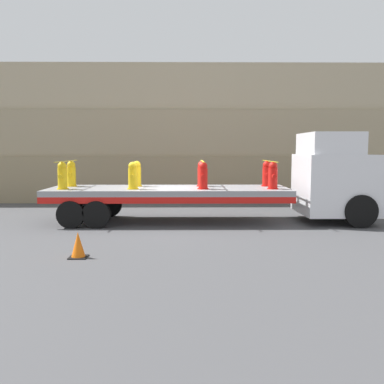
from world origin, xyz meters
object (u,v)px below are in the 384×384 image
truck_cab (337,177)px  fire_hydrant_red_far_2 (202,174)px  fire_hydrant_red_near_3 (273,176)px  fire_hydrant_yellow_far_0 (71,174)px  fire_hydrant_yellow_near_1 (133,176)px  traffic_cone (78,245)px  flatbed_trailer (155,194)px  fire_hydrant_yellow_near_0 (62,176)px  fire_hydrant_red_far_3 (267,174)px  fire_hydrant_red_near_2 (203,176)px  fire_hydrant_yellow_far_1 (137,174)px

truck_cab → fire_hydrant_red_far_2: size_ratio=3.39×
truck_cab → fire_hydrant_red_near_3: bearing=-166.7°
fire_hydrant_red_far_2 → fire_hydrant_yellow_far_0: bearing=180.0°
fire_hydrant_yellow_near_1 → traffic_cone: 4.55m
truck_cab → fire_hydrant_yellow_far_0: bearing=176.6°
flatbed_trailer → truck_cab: bearing=0.0°
fire_hydrant_yellow_near_1 → traffic_cone: (-0.71, -4.30, -1.31)m
fire_hydrant_yellow_near_0 → flatbed_trailer: bearing=10.5°
fire_hydrant_yellow_far_0 → fire_hydrant_red_far_3: bearing=0.0°
flatbed_trailer → fire_hydrant_red_far_2: bearing=18.6°
flatbed_trailer → fire_hydrant_yellow_near_1: 1.08m
fire_hydrant_red_near_3 → fire_hydrant_red_near_2: bearing=180.0°
fire_hydrant_red_near_2 → traffic_cone: bearing=-124.9°
fire_hydrant_yellow_near_1 → fire_hydrant_red_far_2: size_ratio=1.00×
truck_cab → flatbed_trailer: 6.21m
fire_hydrant_yellow_far_1 → traffic_cone: size_ratio=1.51×
truck_cab → fire_hydrant_red_far_2: truck_cab is taller
fire_hydrant_red_far_2 → traffic_cone: size_ratio=1.51×
fire_hydrant_yellow_near_1 → fire_hydrant_red_far_2: (2.28, 1.09, 0.00)m
flatbed_trailer → fire_hydrant_yellow_far_1: (-0.66, 0.54, 0.65)m
fire_hydrant_red_near_2 → fire_hydrant_red_far_3: size_ratio=1.00×
flatbed_trailer → fire_hydrant_red_far_3: size_ratio=9.05×
truck_cab → fire_hydrant_yellow_near_0: 9.14m
fire_hydrant_yellow_far_0 → fire_hydrant_red_near_2: same height
flatbed_trailer → traffic_cone: size_ratio=13.65×
fire_hydrant_yellow_far_0 → fire_hydrant_yellow_far_1: (2.28, 0.00, 0.00)m
fire_hydrant_yellow_far_0 → fire_hydrant_red_far_2: same height
fire_hydrant_red_near_2 → fire_hydrant_red_far_2: (0.00, 1.09, 0.00)m
truck_cab → flatbed_trailer: (-6.18, 0.00, -0.58)m
fire_hydrant_yellow_far_0 → fire_hydrant_red_near_3: (6.83, -1.09, 0.00)m
fire_hydrant_yellow_near_0 → fire_hydrant_red_near_2: bearing=0.0°
fire_hydrant_yellow_far_1 → traffic_cone: 5.58m
flatbed_trailer → fire_hydrant_red_near_3: 3.98m
fire_hydrant_yellow_near_1 → fire_hydrant_red_far_2: bearing=25.5°
fire_hydrant_red_near_3 → fire_hydrant_red_far_3: bearing=90.0°
fire_hydrant_red_far_2 → fire_hydrant_red_far_3: (2.28, 0.00, 0.00)m
fire_hydrant_red_near_2 → fire_hydrant_red_far_3: (2.28, 1.09, 0.00)m
flatbed_trailer → fire_hydrant_yellow_far_0: 3.06m
fire_hydrant_red_far_3 → fire_hydrant_red_near_2: bearing=-154.5°
truck_cab → fire_hydrant_red_near_2: (-4.57, -0.54, 0.07)m
flatbed_trailer → fire_hydrant_yellow_near_1: fire_hydrant_yellow_near_1 is taller
fire_hydrant_red_near_2 → traffic_cone: size_ratio=1.51×
traffic_cone → fire_hydrant_yellow_near_1: bearing=80.6°
flatbed_trailer → fire_hydrant_yellow_near_0: fire_hydrant_yellow_near_0 is taller
fire_hydrant_yellow_near_1 → fire_hydrant_red_far_2: same height
fire_hydrant_red_near_2 → fire_hydrant_red_far_2: same height
fire_hydrant_yellow_far_0 → fire_hydrant_yellow_far_1: size_ratio=1.00×
fire_hydrant_yellow_near_0 → fire_hydrant_yellow_far_0: (0.00, 1.09, 0.00)m
fire_hydrant_yellow_near_1 → fire_hydrant_red_near_2: size_ratio=1.00×
fire_hydrant_yellow_far_1 → fire_hydrant_red_near_3: size_ratio=1.00×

